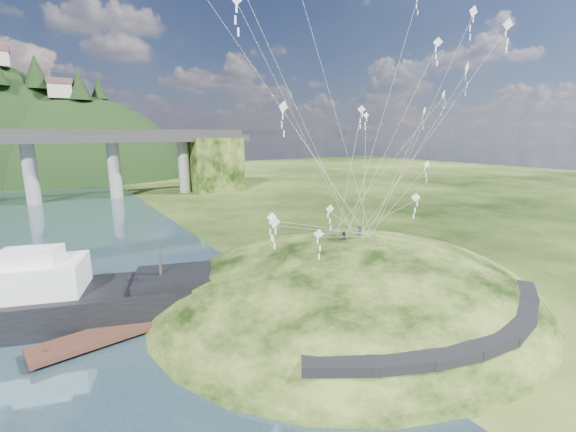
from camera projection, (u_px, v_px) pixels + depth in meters
ground at (285, 329)px, 28.53m from camera, size 320.00×320.00×0.00m
grass_hill at (349, 311)px, 34.65m from camera, size 36.00×32.00×13.00m
footpath at (470, 332)px, 23.89m from camera, size 22.29×5.84×0.83m
work_barge at (74, 298)px, 29.27m from camera, size 22.79×12.32×7.70m
wooden_dock at (149, 321)px, 28.70m from camera, size 15.69×4.79×1.11m
kite_flyers at (351, 228)px, 34.52m from camera, size 3.04×0.96×1.86m
kite_swarm at (356, 85)px, 29.06m from camera, size 20.70×15.48×21.80m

